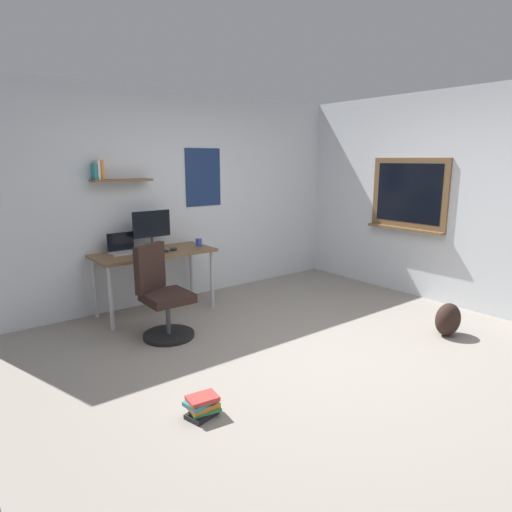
{
  "coord_description": "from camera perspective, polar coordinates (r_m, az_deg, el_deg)",
  "views": [
    {
      "loc": [
        -2.76,
        -2.64,
        1.78
      ],
      "look_at": [
        -0.14,
        0.72,
        0.85
      ],
      "focal_mm": 31.12,
      "sensor_mm": 36.0,
      "label": 1
    }
  ],
  "objects": [
    {
      "name": "desk",
      "position": [
        5.29,
        -12.96,
        -0.25
      ],
      "size": [
        1.37,
        0.63,
        0.73
      ],
      "color": "brown",
      "rests_on": "ground"
    },
    {
      "name": "monitor_primary",
      "position": [
        5.33,
        -13.27,
        3.62
      ],
      "size": [
        0.46,
        0.17,
        0.46
      ],
      "color": "#38383D",
      "rests_on": "desk"
    },
    {
      "name": "book_stack_on_floor",
      "position": [
        3.33,
        -6.93,
        -18.56
      ],
      "size": [
        0.26,
        0.21,
        0.15
      ],
      "color": "black",
      "rests_on": "ground"
    },
    {
      "name": "computer_mouse",
      "position": [
        5.29,
        -10.58,
        0.89
      ],
      "size": [
        0.1,
        0.06,
        0.03
      ],
      "primitive_type": "ellipsoid",
      "color": "#262628",
      "rests_on": "desk"
    },
    {
      "name": "wall_back",
      "position": [
        5.81,
        -9.51,
        7.44
      ],
      "size": [
        5.0,
        0.3,
        2.6
      ],
      "color": "silver",
      "rests_on": "ground"
    },
    {
      "name": "ground_plane",
      "position": [
        4.22,
        7.75,
        -12.78
      ],
      "size": [
        5.2,
        5.2,
        0.0
      ],
      "primitive_type": "plane",
      "color": "gray",
      "rests_on": "ground"
    },
    {
      "name": "office_chair",
      "position": [
        4.6,
        -11.96,
        -5.31
      ],
      "size": [
        0.54,
        0.56,
        0.95
      ],
      "color": "black",
      "rests_on": "ground"
    },
    {
      "name": "keyboard",
      "position": [
        5.18,
        -13.33,
        0.43
      ],
      "size": [
        0.37,
        0.13,
        0.02
      ],
      "primitive_type": "cube",
      "color": "black",
      "rests_on": "desk"
    },
    {
      "name": "backpack",
      "position": [
        5.01,
        23.45,
        -7.49
      ],
      "size": [
        0.32,
        0.22,
        0.34
      ],
      "primitive_type": "ellipsoid",
      "color": "black",
      "rests_on": "ground"
    },
    {
      "name": "coffee_mug",
      "position": [
        5.51,
        -7.37,
        1.75
      ],
      "size": [
        0.08,
        0.08,
        0.09
      ],
      "primitive_type": "cylinder",
      "color": "#334CA5",
      "rests_on": "desk"
    },
    {
      "name": "laptop",
      "position": [
        5.28,
        -16.75,
        0.97
      ],
      "size": [
        0.31,
        0.21,
        0.23
      ],
      "color": "#ADAFB5",
      "rests_on": "desk"
    },
    {
      "name": "wall_right",
      "position": [
        5.87,
        25.06,
        6.49
      ],
      "size": [
        0.22,
        5.0,
        2.6
      ],
      "color": "silver",
      "rests_on": "ground"
    }
  ]
}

